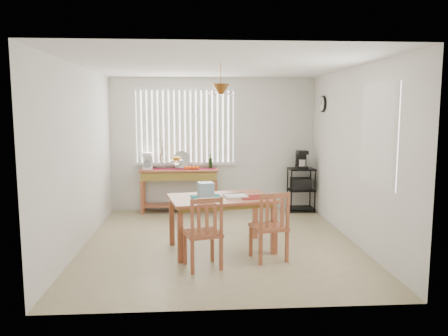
{
  "coord_description": "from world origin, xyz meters",
  "views": [
    {
      "loc": [
        -0.35,
        -6.34,
        1.96
      ],
      "look_at": [
        0.1,
        0.55,
        1.05
      ],
      "focal_mm": 35.0,
      "sensor_mm": 36.0,
      "label": 1
    }
  ],
  "objects": [
    {
      "name": "chair_left",
      "position": [
        -0.26,
        -1.09,
        0.45
      ],
      "size": [
        0.52,
        0.52,
        0.92
      ],
      "color": "#A45737",
      "rests_on": "ground"
    },
    {
      "name": "cart_items",
      "position": [
        1.7,
        1.94,
        1.01
      ],
      "size": [
        0.2,
        0.24,
        0.35
      ],
      "color": "black",
      "rests_on": "wire_cart"
    },
    {
      "name": "room_shell",
      "position": [
        0.0,
        0.02,
        1.69
      ],
      "size": [
        4.2,
        4.7,
        2.7
      ],
      "color": "silver",
      "rests_on": "ground"
    },
    {
      "name": "ground",
      "position": [
        0.0,
        0.0,
        -0.01
      ],
      "size": [
        4.0,
        4.5,
        0.01
      ],
      "primitive_type": "cube",
      "color": "tan"
    },
    {
      "name": "sideboard",
      "position": [
        -0.66,
        2.02,
        0.63
      ],
      "size": [
        1.5,
        0.42,
        0.84
      ],
      "color": "#A45737",
      "rests_on": "ground"
    },
    {
      "name": "wire_cart",
      "position": [
        1.7,
        1.93,
        0.51
      ],
      "size": [
        0.5,
        0.4,
        0.85
      ],
      "color": "black",
      "rests_on": "ground"
    },
    {
      "name": "table_items",
      "position": [
        -0.11,
        -0.48,
        0.85
      ],
      "size": [
        1.15,
        0.51,
        0.24
      ],
      "color": "#136B69",
      "rests_on": "dining_table"
    },
    {
      "name": "dining_table",
      "position": [
        -0.0,
        -0.33,
        0.67
      ],
      "size": [
        1.56,
        1.16,
        0.76
      ],
      "color": "#A45737",
      "rests_on": "ground"
    },
    {
      "name": "chair_right",
      "position": [
        0.61,
        -0.84,
        0.45
      ],
      "size": [
        0.51,
        0.51,
        0.92
      ],
      "color": "#A45737",
      "rests_on": "ground"
    },
    {
      "name": "sideboard_items",
      "position": [
        -0.9,
        2.03,
        0.97
      ],
      "size": [
        1.42,
        0.35,
        0.64
      ],
      "color": "maroon",
      "rests_on": "sideboard"
    }
  ]
}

